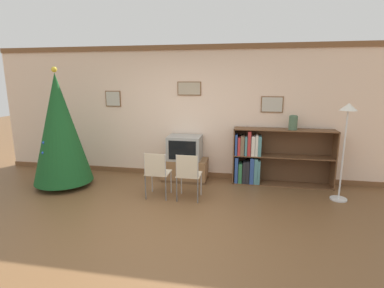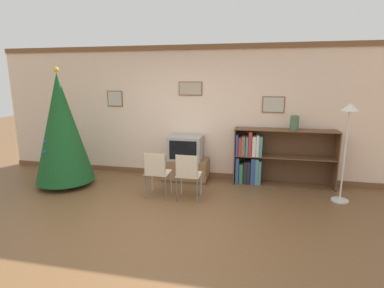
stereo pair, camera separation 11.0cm
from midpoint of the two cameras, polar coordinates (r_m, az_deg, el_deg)
The scene contains 10 objects.
ground_plane at distance 4.37m, azimuth -7.84°, elevation -15.64°, with size 24.00×24.00×0.00m, color brown.
wall_back at distance 6.24m, azimuth -1.17°, elevation 5.97°, with size 8.48×0.11×2.70m.
christmas_tree at distance 6.16m, azimuth -24.36°, elevation 2.64°, with size 1.08×1.08×2.25m.
tv_console at distance 6.16m, azimuth -1.88°, elevation -4.86°, with size 0.91×0.51×0.44m.
television at distance 6.04m, azimuth -1.92°, elevation -0.69°, with size 0.66×0.50×0.48m.
folding_chair_left at distance 5.21m, azimuth -7.33°, elevation -5.30°, with size 0.40×0.40×0.82m.
folding_chair_right at distance 5.07m, azimuth -1.35°, elevation -5.70°, with size 0.40×0.40×0.82m.
bookshelf at distance 6.03m, azimuth 12.88°, elevation -2.58°, with size 1.90×0.36×1.10m.
vase at distance 5.91m, azimuth 18.21°, elevation 3.94°, with size 0.16×0.16×0.27m.
standing_lamp at distance 5.49m, azimuth 26.83°, elevation 2.96°, with size 0.28×0.28×1.66m.
Camera 1 is at (1.22, -3.66, 2.04)m, focal length 28.00 mm.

